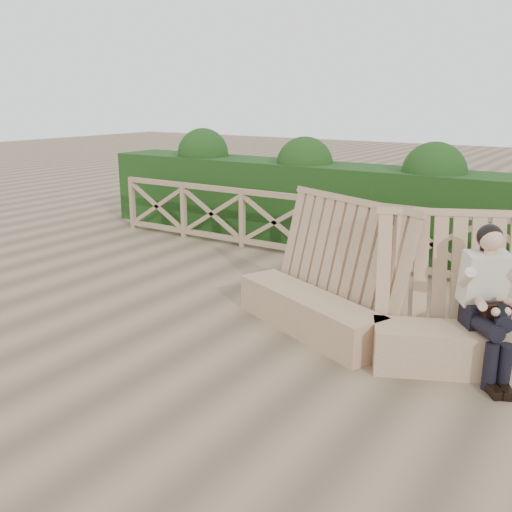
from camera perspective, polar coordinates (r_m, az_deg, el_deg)
The scene contains 5 objects.
ground at distance 6.89m, azimuth -3.51°, elevation -7.68°, with size 60.00×60.00×0.00m, color brown.
bench at distance 6.53m, azimuth 13.37°, elevation -5.64°, with size 4.16×1.60×1.60m.
woman at distance 6.14m, azimuth 22.21°, elevation -3.80°, with size 0.78×0.95×1.52m.
guardrail at distance 9.60m, azimuth 9.13°, elevation 2.35°, with size 10.10×0.09×1.10m.
hedge at distance 10.65m, azimuth 11.89°, elevation 4.59°, with size 12.00×1.20×1.50m, color black.
Camera 1 is at (3.85, -5.03, 2.72)m, focal length 40.00 mm.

